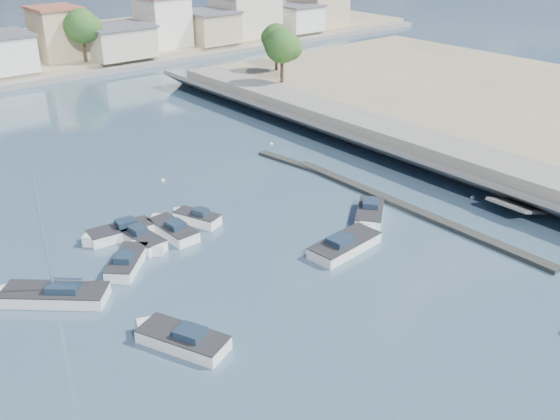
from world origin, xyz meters
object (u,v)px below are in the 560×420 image
at_px(motorboat_f, 195,218).
at_px(sailboat, 50,295).
at_px(motorboat_c, 117,233).
at_px(motorboat_a, 179,339).
at_px(motorboat_b, 128,261).
at_px(motorboat_g, 144,241).
at_px(motorboat_d, 370,215).
at_px(motorboat_e, 171,229).
at_px(motorboat_h, 348,244).

relative_size(motorboat_f, sailboat, 0.46).
distance_m(motorboat_c, motorboat_f, 6.06).
height_order(motorboat_a, motorboat_b, same).
bearing_deg(motorboat_a, motorboat_g, 70.55).
bearing_deg(sailboat, motorboat_c, 35.60).
distance_m(motorboat_b, motorboat_f, 7.66).
relative_size(motorboat_c, motorboat_d, 1.07).
xyz_separation_m(motorboat_c, motorboat_f, (5.86, -1.56, -0.00)).
xyz_separation_m(motorboat_c, motorboat_g, (0.92, -2.34, 0.00)).
xyz_separation_m(motorboat_d, motorboat_f, (-10.92, 8.37, 0.00)).
xyz_separation_m(motorboat_b, motorboat_e, (4.71, 2.21, 0.00)).
xyz_separation_m(motorboat_e, motorboat_h, (8.58, -10.16, 0.00)).
distance_m(motorboat_e, motorboat_g, 2.50).
bearing_deg(motorboat_e, motorboat_f, 11.56).
bearing_deg(motorboat_f, sailboat, -164.81).
bearing_deg(motorboat_g, sailboat, -161.15).
bearing_deg(motorboat_b, motorboat_e, 25.18).
bearing_deg(motorboat_b, motorboat_f, 20.76).
height_order(motorboat_g, sailboat, sailboat).
xyz_separation_m(motorboat_d, motorboat_h, (-4.79, -2.29, 0.00)).
xyz_separation_m(motorboat_b, motorboat_d, (18.08, -5.66, -0.00)).
height_order(motorboat_e, motorboat_h, same).
xyz_separation_m(motorboat_a, motorboat_h, (15.18, 1.77, -0.00)).
bearing_deg(sailboat, motorboat_f, 15.19).
distance_m(motorboat_f, motorboat_h, 12.29).
height_order(motorboat_a, motorboat_h, same).
relative_size(motorboat_e, motorboat_h, 0.80).
distance_m(motorboat_h, sailboat, 20.36).
bearing_deg(motorboat_f, motorboat_c, 165.13).
relative_size(motorboat_a, motorboat_b, 1.32).
xyz_separation_m(motorboat_g, sailboat, (-8.00, -2.73, 0.03)).
bearing_deg(motorboat_b, sailboat, -172.15).
bearing_deg(motorboat_d, motorboat_a, -168.51).
distance_m(motorboat_g, sailboat, 8.45).
bearing_deg(motorboat_g, motorboat_b, -139.02).
xyz_separation_m(motorboat_c, motorboat_d, (16.77, -9.93, -0.00)).
relative_size(motorboat_a, motorboat_f, 1.39).
bearing_deg(motorboat_c, motorboat_a, -102.87).
bearing_deg(motorboat_a, motorboat_e, 61.06).
relative_size(motorboat_d, motorboat_h, 0.77).
relative_size(motorboat_h, sailboat, 0.72).
height_order(motorboat_b, motorboat_f, same).
xyz_separation_m(motorboat_a, motorboat_c, (3.20, 13.99, 0.00)).
distance_m(motorboat_d, motorboat_h, 5.31).
bearing_deg(motorboat_h, motorboat_f, 119.88).
bearing_deg(motorboat_b, motorboat_h, -30.87).
xyz_separation_m(motorboat_h, sailboat, (-19.06, 7.15, 0.03)).
bearing_deg(motorboat_g, motorboat_a, -109.45).
height_order(motorboat_d, motorboat_h, same).
xyz_separation_m(motorboat_g, motorboat_h, (11.06, -9.88, -0.00)).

